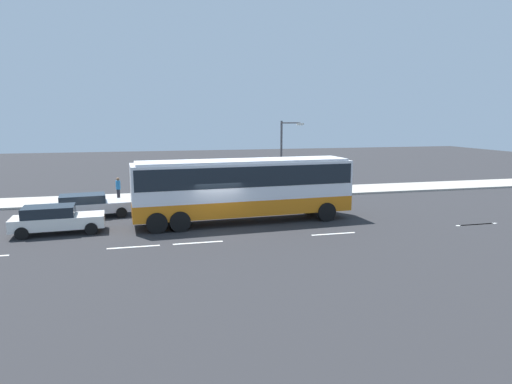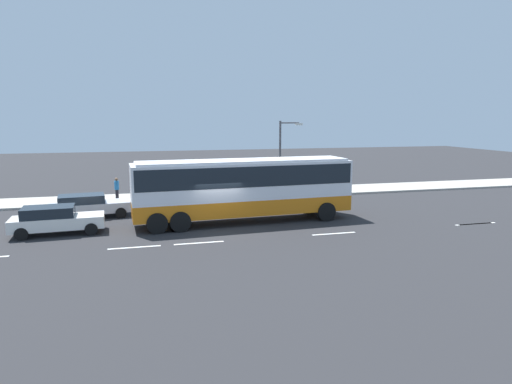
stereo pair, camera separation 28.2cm
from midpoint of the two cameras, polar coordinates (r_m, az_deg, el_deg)
ground_plane at (r=24.85m, az=-5.15°, el=-4.48°), size 120.00×120.00×0.00m
sidewalk_curb at (r=34.46m, az=-7.86°, el=-0.50°), size 80.00×4.00×0.15m
lane_centreline at (r=22.11m, az=-3.79°, el=-6.21°), size 33.86×0.16×0.01m
coach_bus at (r=25.57m, az=-1.86°, el=1.05°), size 12.59×3.22×3.61m
car_white_minivan at (r=25.39m, az=-24.42°, el=-3.19°), size 4.62×2.05×1.47m
car_silver_hatch at (r=28.84m, az=-20.85°, el=-1.58°), size 4.87×2.35×1.41m
pedestrian_near_curb at (r=33.05m, az=-17.51°, el=0.53°), size 0.32×0.32×1.65m
pedestrian_at_crossing at (r=34.58m, az=-3.90°, el=1.47°), size 0.32×0.32×1.79m
street_lamp at (r=33.77m, az=3.19°, el=5.12°), size 1.79×0.24×5.58m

